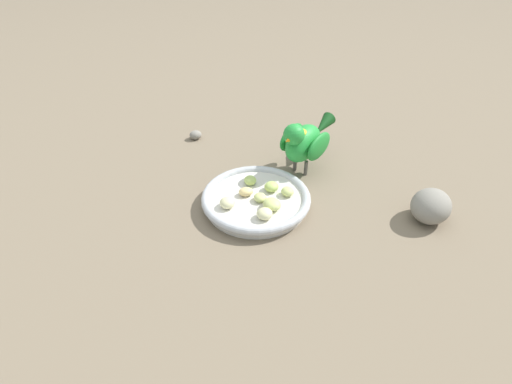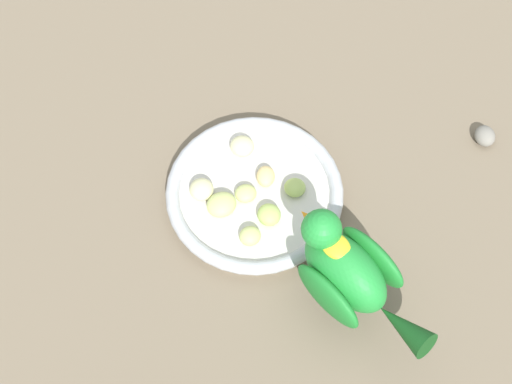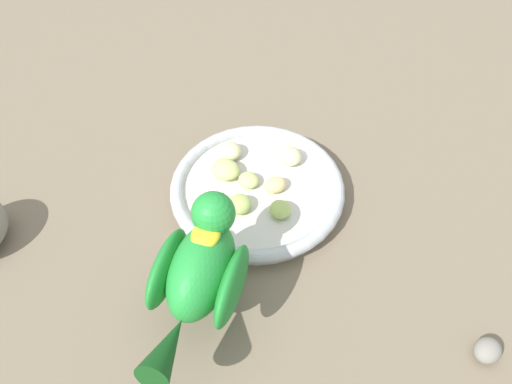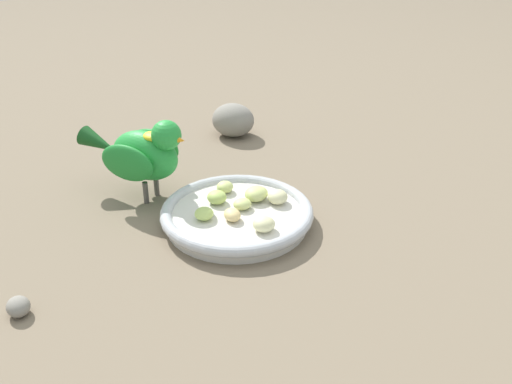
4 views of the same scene
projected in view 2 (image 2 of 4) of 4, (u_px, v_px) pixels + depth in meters
ground_plane at (277, 199)px, 0.85m from camera, size 4.00×4.00×0.00m
feeding_bowl at (255, 195)px, 0.84m from camera, size 0.20×0.20×0.03m
apple_piece_0 at (266, 176)px, 0.83m from camera, size 0.02×0.03×0.01m
apple_piece_1 at (246, 193)px, 0.83m from camera, size 0.03×0.03×0.01m
apple_piece_2 at (222, 204)px, 0.82m from camera, size 0.04×0.04×0.02m
apple_piece_3 at (250, 236)px, 0.80m from camera, size 0.03×0.03×0.02m
apple_piece_4 at (269, 215)px, 0.81m from camera, size 0.03×0.03×0.02m
apple_piece_5 at (295, 187)px, 0.83m from camera, size 0.03×0.03×0.02m
apple_piece_6 at (202, 186)px, 0.83m from camera, size 0.03×0.03×0.02m
apple_piece_7 at (242, 146)px, 0.85m from camera, size 0.04×0.04×0.02m
parrot at (348, 272)px, 0.73m from camera, size 0.14×0.15×0.13m
pebble_0 at (485, 136)px, 0.88m from camera, size 0.03×0.03×0.02m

